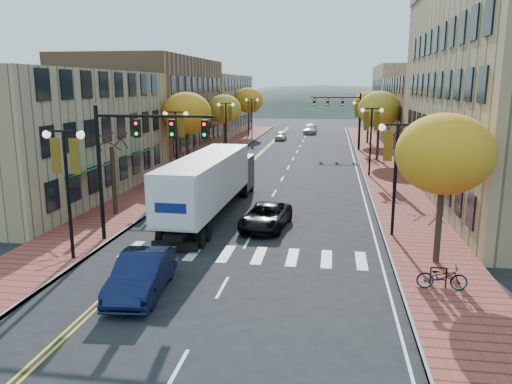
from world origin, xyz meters
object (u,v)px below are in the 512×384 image
at_px(semi_truck, 212,180).
at_px(black_suv, 266,216).
at_px(navy_sedan, 142,274).
at_px(bicycle, 442,277).

xyz_separation_m(semi_truck, black_suv, (3.64, -2.31, -1.58)).
height_order(navy_sedan, black_suv, navy_sedan).
relative_size(semi_truck, bicycle, 8.14).
height_order(semi_truck, black_suv, semi_truck).
height_order(navy_sedan, bicycle, navy_sedan).
distance_m(semi_truck, bicycle, 15.57).
bearing_deg(semi_truck, bicycle, -40.04).
bearing_deg(navy_sedan, bicycle, 4.18).
bearing_deg(bicycle, navy_sedan, 100.01).
bearing_deg(semi_truck, navy_sedan, -88.38).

